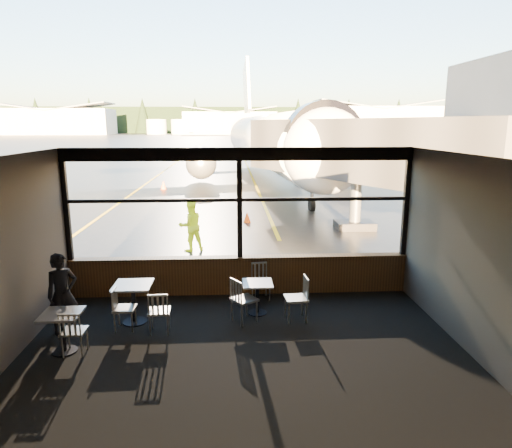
{
  "coord_description": "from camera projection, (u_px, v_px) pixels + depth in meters",
  "views": [
    {
      "loc": [
        -0.21,
        -10.44,
        4.01
      ],
      "look_at": [
        0.44,
        1.0,
        1.5
      ],
      "focal_mm": 32.0,
      "sensor_mm": 36.0,
      "label": 1
    }
  ],
  "objects": [
    {
      "name": "chair_near_w",
      "position": [
        244.0,
        300.0,
        9.37
      ],
      "size": [
        0.72,
        0.72,
        0.96
      ],
      "primitive_type": null,
      "rotation": [
        0.0,
        0.0,
        -1.01
      ],
      "color": "#B5B0A3",
      "rests_on": "carpet_floor"
    },
    {
      "name": "cone_nose",
      "position": [
        247.0,
        217.0,
        19.0
      ],
      "size": [
        0.31,
        0.31,
        0.44
      ],
      "primitive_type": "cone",
      "color": "orange",
      "rests_on": "ground_plane"
    },
    {
      "name": "fuel_tank_b",
      "position": [
        181.0,
        127.0,
        186.79
      ],
      "size": [
        8.0,
        8.0,
        6.0
      ],
      "primitive_type": "cylinder",
      "color": "silver",
      "rests_on": "ground_plane"
    },
    {
      "name": "wall_right",
      "position": [
        472.0,
        256.0,
        7.97
      ],
      "size": [
        0.04,
        6.0,
        3.5
      ],
      "primitive_type": "cube",
      "color": "#4A423B",
      "rests_on": "ground"
    },
    {
      "name": "cone_wing",
      "position": [
        163.0,
        185.0,
        28.8
      ],
      "size": [
        0.36,
        0.36,
        0.51
      ],
      "primitive_type": "cone",
      "color": "#FF5C08",
      "rests_on": "ground_plane"
    },
    {
      "name": "chair_near_e",
      "position": [
        296.0,
        299.0,
        9.44
      ],
      "size": [
        0.55,
        0.55,
        0.95
      ],
      "primitive_type": null,
      "rotation": [
        0.0,
        0.0,
        1.64
      ],
      "color": "#BBB6A9",
      "rests_on": "carpet_floor"
    },
    {
      "name": "wall_back",
      "position": [
        252.0,
        342.0,
        4.82
      ],
      "size": [
        8.0,
        0.04,
        3.5
      ],
      "primitive_type": "cube",
      "color": "#4A423B",
      "rests_on": "ground"
    },
    {
      "name": "hangar_mid",
      "position": [
        230.0,
        122.0,
        190.4
      ],
      "size": [
        38.0,
        15.0,
        10.0
      ],
      "primitive_type": null,
      "color": "silver",
      "rests_on": "ground_plane"
    },
    {
      "name": "ceiling",
      "position": [
        243.0,
        156.0,
        7.38
      ],
      "size": [
        8.0,
        6.0,
        0.04
      ],
      "primitive_type": "cube",
      "color": "#38332D",
      "rests_on": "ground"
    },
    {
      "name": "chair_near_n",
      "position": [
        261.0,
        282.0,
        10.59
      ],
      "size": [
        0.54,
        0.54,
        0.86
      ],
      "primitive_type": null,
      "rotation": [
        0.0,
        0.0,
        3.31
      ],
      "color": "#AEA99D",
      "rests_on": "carpet_floor"
    },
    {
      "name": "window_header",
      "position": [
        239.0,
        154.0,
        10.33
      ],
      "size": [
        8.0,
        0.18,
        0.3
      ],
      "primitive_type": "cube",
      "color": "black",
      "rests_on": "ground"
    },
    {
      "name": "treeline",
      "position": [
        230.0,
        120.0,
        214.57
      ],
      "size": [
        360.0,
        3.0,
        12.0
      ],
      "primitive_type": "cube",
      "color": "black",
      "rests_on": "ground_plane"
    },
    {
      "name": "hangar_right",
      "position": [
        376.0,
        119.0,
        186.7
      ],
      "size": [
        50.0,
        20.0,
        12.0
      ],
      "primitive_type": null,
      "color": "silver",
      "rests_on": "ground_plane"
    },
    {
      "name": "chair_left_s",
      "position": [
        74.0,
        332.0,
        8.06
      ],
      "size": [
        0.47,
        0.47,
        0.84
      ],
      "primitive_type": null,
      "rotation": [
        0.0,
        0.0,
        -0.01
      ],
      "color": "beige",
      "rests_on": "carpet_floor"
    },
    {
      "name": "airliner",
      "position": [
        272.0,
        105.0,
        31.73
      ],
      "size": [
        31.55,
        36.86,
        10.6
      ],
      "primitive_type": null,
      "rotation": [
        0.0,
        0.0,
        0.08
      ],
      "color": "white",
      "rests_on": "ground_plane"
    },
    {
      "name": "wall_left",
      "position": [
        2.0,
        264.0,
        7.53
      ],
      "size": [
        0.04,
        6.0,
        3.5
      ],
      "primitive_type": "cube",
      "color": "#4A423B",
      "rests_on": "ground"
    },
    {
      "name": "mullion_left",
      "position": [
        66.0,
        206.0,
        10.36
      ],
      "size": [
        0.12,
        0.12,
        2.6
      ],
      "primitive_type": "cube",
      "color": "black",
      "rests_on": "ground"
    },
    {
      "name": "window_transom",
      "position": [
        240.0,
        200.0,
        10.56
      ],
      "size": [
        8.0,
        0.1,
        0.08
      ],
      "primitive_type": "cube",
      "color": "black",
      "rests_on": "ground"
    },
    {
      "name": "chair_mid_s",
      "position": [
        159.0,
        312.0,
        8.9
      ],
      "size": [
        0.5,
        0.5,
        0.87
      ],
      "primitive_type": null,
      "rotation": [
        0.0,
        0.0,
        0.05
      ],
      "color": "#BCB7AA",
      "rests_on": "carpet_floor"
    },
    {
      "name": "fuel_tank_a",
      "position": [
        157.0,
        127.0,
        186.24
      ],
      "size": [
        8.0,
        8.0,
        6.0
      ],
      "primitive_type": "cylinder",
      "color": "silver",
      "rests_on": "ground_plane"
    },
    {
      "name": "cafe_table_near",
      "position": [
        257.0,
        298.0,
        9.81
      ],
      "size": [
        0.64,
        0.64,
        0.7
      ],
      "primitive_type": null,
      "color": "#AAA69C",
      "rests_on": "carpet_floor"
    },
    {
      "name": "passenger",
      "position": [
        62.0,
        294.0,
        8.8
      ],
      "size": [
        0.7,
        0.66,
        1.61
      ],
      "primitive_type": "imported",
      "rotation": [
        0.0,
        0.0,
        0.65
      ],
      "color": "black",
      "rests_on": "carpet_floor"
    },
    {
      "name": "cafe_table_mid",
      "position": [
        134.0,
        304.0,
        9.34
      ],
      "size": [
        0.76,
        0.76,
        0.83
      ],
      "primitive_type": null,
      "color": "gray",
      "rests_on": "carpet_floor"
    },
    {
      "name": "hangar_left",
      "position": [
        54.0,
        121.0,
        181.52
      ],
      "size": [
        45.0,
        18.0,
        11.0
      ],
      "primitive_type": null,
      "color": "silver",
      "rests_on": "ground_plane"
    },
    {
      "name": "cafe_table_left",
      "position": [
        63.0,
        333.0,
        8.13
      ],
      "size": [
        0.68,
        0.68,
        0.74
      ],
      "primitive_type": null,
      "color": "#9F9992",
      "rests_on": "carpet_floor"
    },
    {
      "name": "window_sill",
      "position": [
        240.0,
        276.0,
        10.95
      ],
      "size": [
        8.0,
        0.28,
        0.9
      ],
      "primitive_type": "cube",
      "color": "#513218",
      "rests_on": "ground"
    },
    {
      "name": "ground_crew",
      "position": [
        191.0,
        226.0,
        14.64
      ],
      "size": [
        0.99,
        0.9,
        1.65
      ],
      "primitive_type": "imported",
      "rotation": [
        0.0,
        0.0,
        3.58
      ],
      "color": "#BFF219",
      "rests_on": "ground_plane"
    },
    {
      "name": "carpet_floor",
      "position": [
        244.0,
        354.0,
        8.12
      ],
      "size": [
        8.0,
        6.0,
        0.01
      ],
      "primitive_type": "cube",
      "color": "black",
      "rests_on": "ground"
    },
    {
      "name": "jet_bridge",
      "position": [
        338.0,
        172.0,
        16.11
      ],
      "size": [
        8.8,
        10.75,
        4.69
      ],
      "primitive_type": null,
      "color": "#2F2F32",
      "rests_on": "ground_plane"
    },
    {
      "name": "fuel_tank_c",
      "position": [
        206.0,
        127.0,
        187.35
      ],
      "size": [
        8.0,
        8.0,
        6.0
      ],
      "primitive_type": "cylinder",
      "color": "silver",
      "rests_on": "ground_plane"
    },
    {
      "name": "chair_mid_w",
      "position": [
        125.0,
        309.0,
        9.03
      ],
      "size": [
        0.48,
        0.48,
        0.87
      ],
      "primitive_type": null,
      "rotation": [
        0.0,
        0.0,
        -1.59
      ],
      "color": "#B5AFA3",
      "rests_on": "carpet_floor"
    },
    {
      "name": "mullion_right",
      "position": [
        406.0,
        202.0,
        10.8
      ],
      "size": [
        0.12,
        0.12,
        2.6
      ],
      "primitive_type": "cube",
      "color": "black",
      "rests_on": "ground"
    },
    {
      "name": "mullion_centre",
      "position": [
        240.0,
        204.0,
        10.58
      ],
      "size": [
        0.12,
        0.12,
        2.6
      ],
      "primitive_type": "cube",
      "color": "black",
      "rests_on": "ground"
    },
    {
      "name": "ground_plane",
      "position": [
        230.0,
        139.0,
        128.08
      ],
      "size": [
        520.0,
        520.0,
        0.0
      ],
      "primitive_type": "plane",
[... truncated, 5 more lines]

